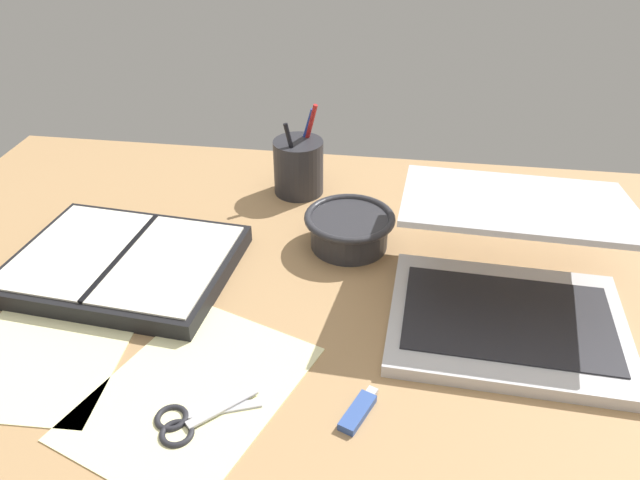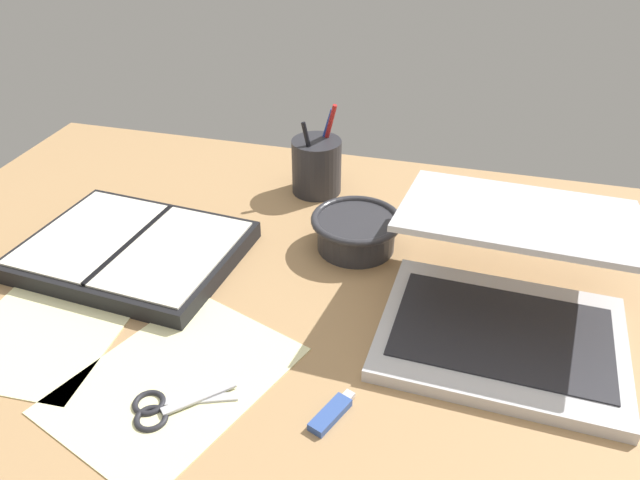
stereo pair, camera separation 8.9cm
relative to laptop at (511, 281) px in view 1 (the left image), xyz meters
The scene contains 9 objects.
desk_top 28.27cm from the laptop, behind, with size 140.00×100.00×2.00cm, color tan.
laptop is the anchor object (origin of this frame).
bowl 27.03cm from the laptop, 149.41° to the left, with size 14.44×14.44×5.72cm.
pen_cup 45.75cm from the laptop, 138.46° to the left, with size 9.01×9.01×16.61cm.
planner 56.27cm from the laptop, behind, with size 34.25×27.91×3.19cm.
scissors 45.46cm from the laptop, 146.29° to the right, with size 11.76×9.66×0.80cm.
paper_sheet_front 43.68cm from the laptop, 151.97° to the right, with size 20.76×27.80×0.16cm, color #F4EFB2.
paper_sheet_beside_planner 61.26cm from the laptop, 165.45° to the right, with size 19.79×25.88×0.16cm, color #F4EFB2.
usb_drive 28.32cm from the laptop, 131.38° to the right, with size 4.20×7.27×1.00cm.
Camera 1 is at (11.54, -66.59, 57.98)cm, focal length 35.00 mm.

